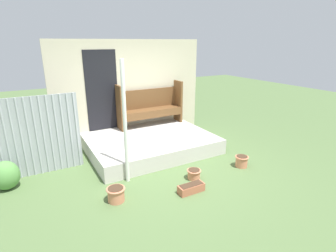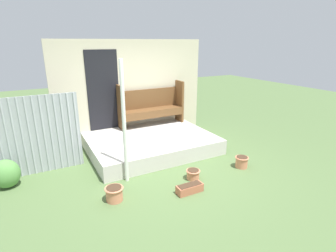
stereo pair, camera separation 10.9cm
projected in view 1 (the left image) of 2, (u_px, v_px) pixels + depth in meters
name	position (u px, v px, depth m)	size (l,w,h in m)	color
ground_plane	(167.00, 169.00, 5.48)	(24.00, 24.00, 0.00)	#516B3D
porch_slab	(150.00, 143.00, 6.39)	(2.91, 2.18, 0.35)	beige
house_wall	(130.00, 90.00, 6.95)	(4.11, 0.08, 2.60)	beige
fence_corrugated	(7.00, 141.00, 4.83)	(2.63, 0.05, 1.58)	#9EA3A8
support_post	(125.00, 124.00, 4.66)	(0.07, 0.07, 2.27)	white
bench	(150.00, 105.00, 7.07)	(1.79, 0.41, 1.15)	brown
flower_pot_left	(116.00, 194.00, 4.34)	(0.32, 0.32, 0.25)	tan
flower_pot_middle	(194.00, 174.00, 5.06)	(0.28, 0.28, 0.19)	tan
flower_pot_right	(242.00, 161.00, 5.54)	(0.29, 0.29, 0.24)	tan
planter_box_rect	(191.00, 188.00, 4.61)	(0.48, 0.18, 0.15)	#B76647
shrub_by_fence	(6.00, 175.00, 4.66)	(0.47, 0.42, 0.54)	#599347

